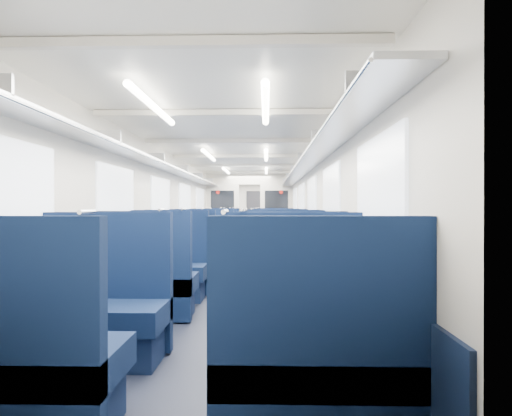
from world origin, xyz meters
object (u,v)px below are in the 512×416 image
(seat_2, at_px, (100,313))
(seat_16, at_px, (216,239))
(bulkhead, at_px, (249,208))
(seat_18, at_px, (220,237))
(seat_3, at_px, (299,315))
(seat_4, at_px, (144,285))
(seat_17, at_px, (277,239))
(end_door, at_px, (255,213))
(seat_19, at_px, (276,236))
(seat_15, at_px, (278,243))
(seat_12, at_px, (203,247))
(seat_14, at_px, (210,243))
(seat_6, at_px, (167,271))
(seat_0, at_px, (12,369))
(seat_1, at_px, (316,370))
(seat_5, at_px, (291,289))
(seat_10, at_px, (195,252))
(seat_8, at_px, (182,261))
(seat_13, at_px, (279,247))
(seat_9, at_px, (283,261))
(seat_7, at_px, (287,272))
(seat_11, at_px, (281,253))

(seat_2, relative_size, seat_16, 1.00)
(bulkhead, height_order, seat_18, bulkhead)
(seat_3, height_order, seat_4, same)
(seat_4, bearing_deg, seat_17, 76.17)
(end_door, relative_size, seat_19, 1.59)
(seat_3, bearing_deg, seat_16, 101.46)
(seat_15, xyz_separation_m, seat_16, (-1.66, 1.16, 0.00))
(seat_12, bearing_deg, seat_14, 90.00)
(seat_18, bearing_deg, seat_2, -90.00)
(bulkhead, height_order, seat_6, bulkhead)
(seat_0, bearing_deg, seat_19, 81.01)
(seat_1, relative_size, seat_5, 1.00)
(seat_12, relative_size, seat_18, 1.00)
(seat_10, distance_m, seat_15, 2.82)
(seat_8, bearing_deg, bulkhead, 83.10)
(seat_13, distance_m, seat_16, 2.92)
(seat_9, xyz_separation_m, seat_10, (-1.66, 1.28, 0.00))
(seat_0, xyz_separation_m, seat_8, (0.00, 4.68, 0.00))
(seat_3, distance_m, seat_17, 8.05)
(seat_9, bearing_deg, seat_15, 90.00)
(end_door, xyz_separation_m, seat_4, (-0.83, -14.81, -0.61))
(seat_2, xyz_separation_m, seat_10, (0.00, 4.73, 0.00))
(seat_3, relative_size, seat_4, 1.00)
(seat_3, bearing_deg, seat_17, 90.00)
(seat_5, bearing_deg, seat_13, 90.00)
(seat_6, distance_m, seat_16, 5.80)
(end_door, bearing_deg, seat_0, -92.74)
(seat_4, bearing_deg, seat_12, 90.00)
(seat_1, bearing_deg, seat_10, 105.67)
(seat_8, relative_size, seat_13, 1.00)
(seat_4, bearing_deg, seat_1, -56.14)
(seat_1, bearing_deg, seat_16, 100.06)
(bulkhead, distance_m, seat_17, 2.58)
(end_door, xyz_separation_m, seat_7, (0.83, -13.84, -0.61))
(seat_3, relative_size, seat_16, 1.00)
(seat_19, bearing_deg, seat_1, -90.00)
(end_door, bearing_deg, seat_8, -93.76)
(seat_2, relative_size, seat_8, 1.00)
(seat_9, height_order, seat_18, same)
(seat_6, distance_m, seat_17, 5.90)
(end_door, height_order, seat_0, end_door)
(seat_17, bearing_deg, seat_1, -90.00)
(bulkhead, distance_m, seat_1, 11.57)
(seat_17, bearing_deg, end_door, 95.87)
(seat_8, height_order, seat_15, same)
(seat_8, height_order, seat_16, same)
(end_door, height_order, seat_3, end_door)
(seat_6, distance_m, seat_11, 2.88)
(seat_6, xyz_separation_m, seat_15, (1.66, 4.64, 0.00))
(seat_10, bearing_deg, seat_4, -90.00)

